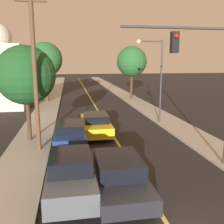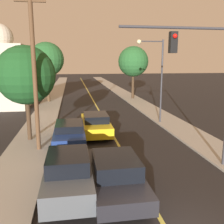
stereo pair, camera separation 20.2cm
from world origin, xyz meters
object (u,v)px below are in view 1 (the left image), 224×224
at_px(streetlamp_right, 155,69).
at_px(tree_left_far, 26,75).
at_px(car_outer_lane_second, 70,133).
at_px(utility_pole_left, 35,71).
at_px(car_outer_lane_front, 71,173).
at_px(tree_left_near, 45,60).
at_px(domed_building_left, 1,73).
at_px(tree_right_near, 132,62).
at_px(car_near_lane_front, 118,173).
at_px(traffic_signal_mast, 209,72).
at_px(car_near_lane_second, 96,124).

distance_m(streetlamp_right, tree_left_far, 10.07).
xyz_separation_m(car_outer_lane_second, utility_pole_left, (-1.76, -0.58, 3.80)).
distance_m(car_outer_lane_front, car_outer_lane_second, 5.68).
height_order(utility_pole_left, tree_left_near, utility_pole_left).
bearing_deg(domed_building_left, tree_left_far, -70.23).
distance_m(car_outer_lane_second, utility_pole_left, 4.23).
distance_m(utility_pole_left, tree_right_near, 21.63).
bearing_deg(tree_left_far, tree_left_near, 90.59).
relative_size(car_outer_lane_second, domed_building_left, 0.54).
xyz_separation_m(streetlamp_right, utility_pole_left, (-8.70, -5.27, 0.13)).
relative_size(car_near_lane_front, tree_right_near, 0.71).
xyz_separation_m(streetlamp_right, tree_right_near, (1.56, 13.77, 0.60)).
height_order(car_outer_lane_second, tree_left_near, tree_left_near).
bearing_deg(car_near_lane_front, car_outer_lane_front, 175.82).
bearing_deg(traffic_signal_mast, car_outer_lane_front, -167.64).
height_order(car_near_lane_front, traffic_signal_mast, traffic_signal_mast).
relative_size(car_outer_lane_second, tree_left_far, 0.82).
xyz_separation_m(car_near_lane_front, tree_left_far, (-4.40, 7.21, 3.49)).
bearing_deg(tree_left_far, streetlamp_right, 19.13).
distance_m(car_outer_lane_front, domed_building_left, 21.54).
xyz_separation_m(tree_right_near, domed_building_left, (-15.74, -4.08, -1.19)).
distance_m(traffic_signal_mast, tree_right_near, 22.86).
height_order(car_near_lane_second, tree_left_far, tree_left_far).
xyz_separation_m(utility_pole_left, tree_right_near, (10.26, 19.04, 0.47)).
relative_size(car_near_lane_front, streetlamp_right, 0.74).
xyz_separation_m(car_near_lane_front, traffic_signal_mast, (4.50, 1.52, 3.87)).
xyz_separation_m(utility_pole_left, tree_left_far, (-0.81, 1.97, -0.35)).
height_order(car_near_lane_second, streetlamp_right, streetlamp_right).
distance_m(traffic_signal_mast, tree_left_far, 10.57).
relative_size(car_outer_lane_front, domed_building_left, 0.50).
distance_m(tree_left_far, domed_building_left, 13.81).
bearing_deg(streetlamp_right, tree_left_far, -160.87).
height_order(car_near_lane_front, car_outer_lane_front, car_outer_lane_front).
relative_size(utility_pole_left, domed_building_left, 0.96).
relative_size(car_near_lane_second, car_outer_lane_front, 1.09).
distance_m(car_near_lane_front, tree_left_far, 9.14).
xyz_separation_m(tree_left_near, domed_building_left, (-4.50, -3.10, -1.45)).
bearing_deg(car_near_lane_second, traffic_signal_mast, -55.59).
xyz_separation_m(tree_left_near, tree_right_near, (11.23, 0.98, -0.26)).
xyz_separation_m(car_outer_lane_front, domed_building_left, (-7.24, 20.06, 3.03)).
relative_size(car_outer_lane_front, utility_pole_left, 0.53).
bearing_deg(car_outer_lane_second, car_near_lane_front, -72.54).
distance_m(traffic_signal_mast, streetlamp_right, 9.00).
relative_size(streetlamp_right, tree_right_near, 0.95).
height_order(traffic_signal_mast, tree_left_far, traffic_signal_mast).
relative_size(car_near_lane_second, tree_left_far, 0.83).
bearing_deg(traffic_signal_mast, tree_right_near, 84.56).
bearing_deg(traffic_signal_mast, car_near_lane_front, -161.33).
bearing_deg(car_near_lane_second, domed_building_left, 126.84).
bearing_deg(streetlamp_right, traffic_signal_mast, -93.89).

